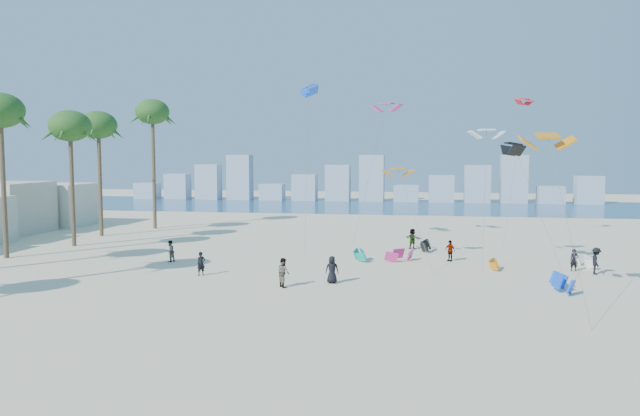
# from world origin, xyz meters

# --- Properties ---
(ground) EXTENTS (220.00, 220.00, 0.00)m
(ground) POSITION_xyz_m (0.00, 0.00, 0.00)
(ground) COLOR beige
(ground) RESTS_ON ground
(ocean) EXTENTS (220.00, 220.00, 0.00)m
(ocean) POSITION_xyz_m (0.00, 72.00, 0.01)
(ocean) COLOR navy
(ocean) RESTS_ON ground
(kitesurfer_near) EXTENTS (0.72, 0.72, 1.68)m
(kitesurfer_near) POSITION_xyz_m (-4.74, 11.72, 0.84)
(kitesurfer_near) COLOR black
(kitesurfer_near) RESTS_ON ground
(kitesurfer_mid) EXTENTS (1.13, 1.16, 1.88)m
(kitesurfer_mid) POSITION_xyz_m (1.79, 9.04, 0.94)
(kitesurfer_mid) COLOR gray
(kitesurfer_mid) RESTS_ON ground
(kitesurfers_far) EXTENTS (32.68, 16.76, 1.92)m
(kitesurfers_far) POSITION_xyz_m (10.75, 18.91, 0.91)
(kitesurfers_far) COLOR black
(kitesurfers_far) RESTS_ON ground
(grounded_kites) EXTENTS (18.66, 18.19, 1.02)m
(grounded_kites) POSITION_xyz_m (13.85, 18.13, 0.44)
(grounded_kites) COLOR #D52F89
(grounded_kites) RESTS_ON ground
(flying_kites) EXTENTS (31.34, 32.62, 15.26)m
(flying_kites) POSITION_xyz_m (14.09, 21.03, 10.95)
(flying_kites) COLOR orange
(flying_kites) RESTS_ON ground
(palm_row) EXTENTS (7.50, 44.80, 14.72)m
(palm_row) POSITION_xyz_m (-21.68, 16.17, 11.42)
(palm_row) COLOR brown
(palm_row) RESTS_ON ground
(distant_skyline) EXTENTS (85.00, 3.00, 8.40)m
(distant_skyline) POSITION_xyz_m (-1.19, 82.00, 3.09)
(distant_skyline) COLOR #9EADBF
(distant_skyline) RESTS_ON ground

